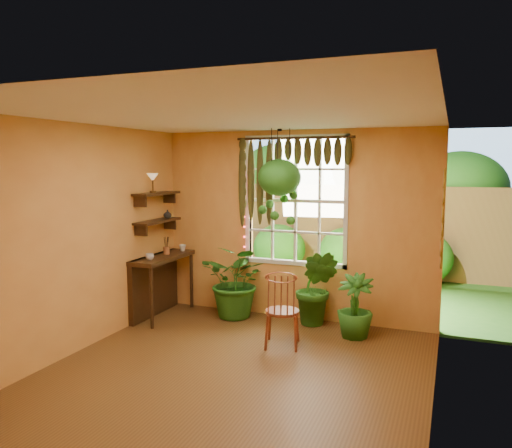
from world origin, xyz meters
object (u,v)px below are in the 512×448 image
(counter_ledge, at_px, (157,278))
(hanging_basket, at_px, (279,184))
(potted_plant_left, at_px, (238,281))
(potted_plant_mid, at_px, (316,288))
(windsor_chair, at_px, (282,321))

(counter_ledge, xyz_separation_m, hanging_basket, (1.77, 0.36, 1.40))
(counter_ledge, relative_size, hanging_basket, 0.91)
(potted_plant_left, xyz_separation_m, hanging_basket, (0.62, 0.02, 1.41))
(counter_ledge, xyz_separation_m, potted_plant_mid, (2.30, 0.42, -0.02))
(windsor_chair, distance_m, potted_plant_mid, 1.00)
(potted_plant_mid, bearing_deg, counter_ledge, -169.74)
(counter_ledge, height_order, potted_plant_mid, potted_plant_mid)
(windsor_chair, height_order, hanging_basket, hanging_basket)
(windsor_chair, distance_m, hanging_basket, 1.90)
(potted_plant_left, height_order, potted_plant_mid, potted_plant_left)
(counter_ledge, relative_size, potted_plant_left, 1.11)
(counter_ledge, height_order, windsor_chair, windsor_chair)
(counter_ledge, xyz_separation_m, windsor_chair, (2.13, -0.54, -0.23))
(counter_ledge, height_order, potted_plant_left, potted_plant_left)
(potted_plant_mid, height_order, hanging_basket, hanging_basket)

